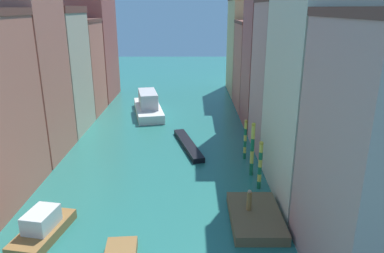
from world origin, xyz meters
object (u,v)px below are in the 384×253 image
object	(u,v)px
person_on_dock	(248,200)
mooring_pole_0	(259,164)
mooring_pole_1	(251,149)
motorboat_0	(41,228)
vaporetto_white	(147,106)
waterfront_dock	(254,217)
gondola_black	(187,145)
mooring_pole_2	(244,139)

from	to	relation	value
person_on_dock	mooring_pole_0	xyz separation A→B (m)	(1.56, 4.59, 0.73)
mooring_pole_1	motorboat_0	world-z (taller)	mooring_pole_1
mooring_pole_0	vaporetto_white	world-z (taller)	mooring_pole_0
waterfront_dock	gondola_black	xyz separation A→B (m)	(-4.96, 14.52, -0.09)
mooring_pole_1	gondola_black	world-z (taller)	mooring_pole_1
mooring_pole_2	mooring_pole_0	bearing A→B (deg)	-86.86
motorboat_0	vaporetto_white	bearing A→B (deg)	82.93
vaporetto_white	motorboat_0	xyz separation A→B (m)	(-3.63, -29.30, -0.53)
person_on_dock	mooring_pole_1	world-z (taller)	mooring_pole_1
person_on_dock	motorboat_0	xyz separation A→B (m)	(-13.96, -2.21, -0.74)
person_on_dock	vaporetto_white	size ratio (longest dim) A/B	0.14
mooring_pole_0	person_on_dock	bearing A→B (deg)	-108.76
mooring_pole_1	motorboat_0	xyz separation A→B (m)	(-15.26, -9.37, -1.86)
mooring_pole_0	gondola_black	world-z (taller)	mooring_pole_0
vaporetto_white	motorboat_0	bearing A→B (deg)	-97.07
waterfront_dock	mooring_pole_0	size ratio (longest dim) A/B	1.41
mooring_pole_1	person_on_dock	bearing A→B (deg)	-100.30
motorboat_0	person_on_dock	bearing A→B (deg)	8.98
mooring_pole_1	mooring_pole_2	world-z (taller)	mooring_pole_1
mooring_pole_0	motorboat_0	xyz separation A→B (m)	(-15.52, -6.80, -1.47)
vaporetto_white	gondola_black	xyz separation A→B (m)	(5.81, -12.97, -0.96)
mooring_pole_1	mooring_pole_2	distance (m)	3.78
person_on_dock	motorboat_0	bearing A→B (deg)	-171.02
person_on_dock	mooring_pole_1	size ratio (longest dim) A/B	0.31
vaporetto_white	motorboat_0	size ratio (longest dim) A/B	2.08
person_on_dock	mooring_pole_0	distance (m)	4.91
person_on_dock	mooring_pole_2	world-z (taller)	mooring_pole_2
gondola_black	mooring_pole_1	bearing A→B (deg)	-50.13
vaporetto_white	motorboat_0	distance (m)	29.53
mooring_pole_0	mooring_pole_1	distance (m)	2.61
waterfront_dock	mooring_pole_2	size ratio (longest dim) A/B	1.46
waterfront_dock	motorboat_0	xyz separation A→B (m)	(-14.41, -1.82, 0.35)
mooring_pole_0	gondola_black	bearing A→B (deg)	122.51
motorboat_0	mooring_pole_2	bearing A→B (deg)	40.84
person_on_dock	mooring_pole_2	xyz separation A→B (m)	(1.21, 10.91, 0.65)
mooring_pole_1	mooring_pole_0	bearing A→B (deg)	-84.25
waterfront_dock	mooring_pole_1	xyz separation A→B (m)	(0.86, 7.55, 2.20)
person_on_dock	mooring_pole_2	bearing A→B (deg)	83.65
person_on_dock	mooring_pole_1	bearing A→B (deg)	79.70
mooring_pole_0	vaporetto_white	bearing A→B (deg)	117.85
mooring_pole_0	mooring_pole_1	bearing A→B (deg)	95.75
vaporetto_white	motorboat_0	world-z (taller)	vaporetto_white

